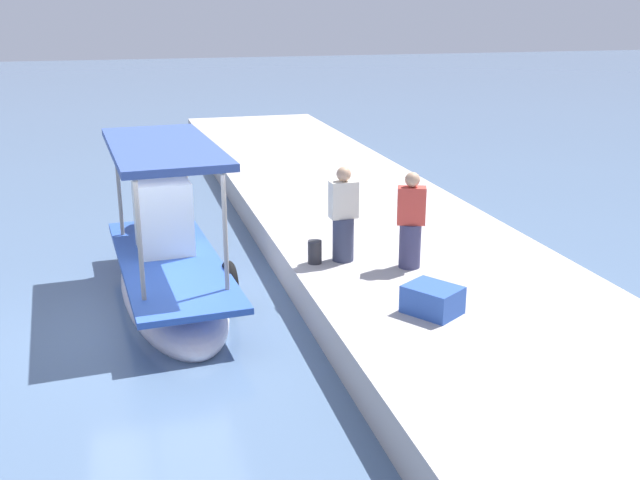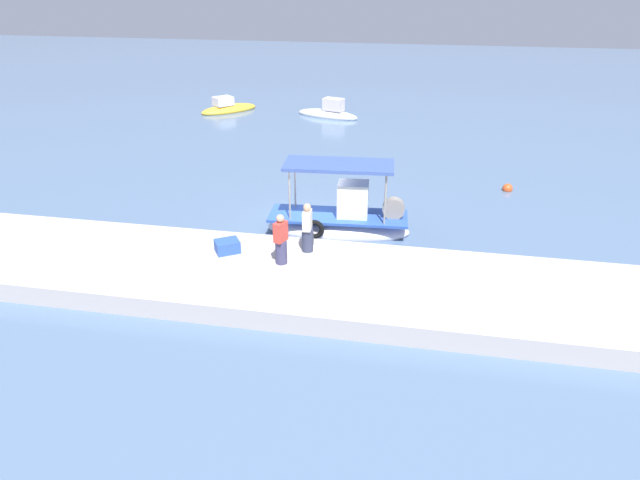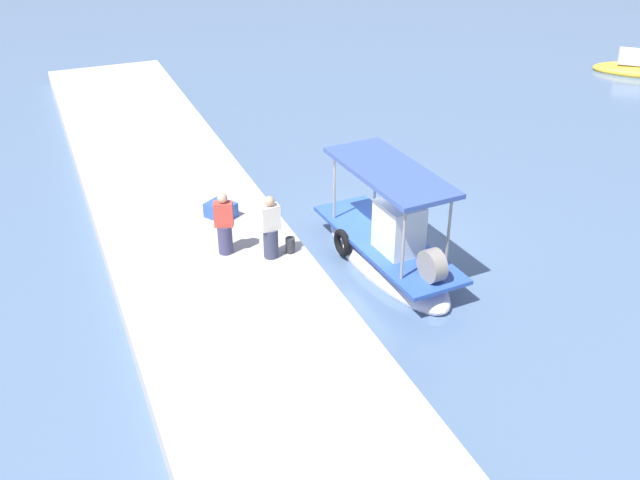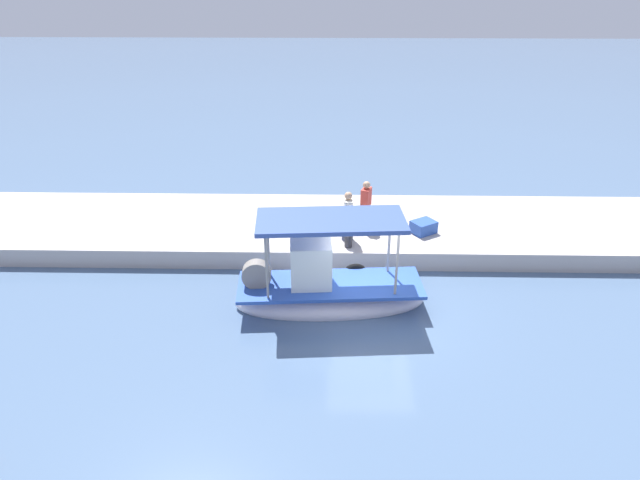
{
  "view_description": "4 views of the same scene",
  "coord_description": "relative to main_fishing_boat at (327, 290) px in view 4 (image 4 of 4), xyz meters",
  "views": [
    {
      "loc": [
        -10.98,
        0.35,
        4.87
      ],
      "look_at": [
        1.5,
        -3.06,
        0.73
      ],
      "focal_mm": 41.66,
      "sensor_mm": 36.0,
      "label": 1
    },
    {
      "loc": [
        4.15,
        -19.44,
        8.91
      ],
      "look_at": [
        1.03,
        -3.11,
        0.98
      ],
      "focal_mm": 31.92,
      "sensor_mm": 36.0,
      "label": 2
    },
    {
      "loc": [
        15.57,
        -8.11,
        9.91
      ],
      "look_at": [
        0.99,
        -2.07,
        1.01
      ],
      "focal_mm": 41.24,
      "sensor_mm": 36.0,
      "label": 3
    },
    {
      "loc": [
        1.19,
        12.8,
        8.73
      ],
      "look_at": [
        1.51,
        -2.49,
        0.96
      ],
      "focal_mm": 31.09,
      "sensor_mm": 36.0,
      "label": 4
    }
  ],
  "objects": [
    {
      "name": "ground_plane",
      "position": [
        -1.27,
        0.32,
        -0.5
      ],
      "size": [
        120.0,
        120.0,
        0.0
      ],
      "primitive_type": "plane",
      "color": "slate"
    },
    {
      "name": "dock_quay",
      "position": [
        -1.27,
        -4.35,
        -0.19
      ],
      "size": [
        36.0,
        4.76,
        0.62
      ],
      "primitive_type": "cube",
      "color": "#B6AFAB",
      "rests_on": "ground_plane"
    },
    {
      "name": "main_fishing_boat",
      "position": [
        0.0,
        0.0,
        0.0
      ],
      "size": [
        5.4,
        2.03,
        3.04
      ],
      "color": "white",
      "rests_on": "ground_plane"
    },
    {
      "name": "fisherman_near_bollard",
      "position": [
        -0.64,
        -2.92,
        0.87
      ],
      "size": [
        0.38,
        0.48,
        1.65
      ],
      "color": "#353C55",
      "rests_on": "dock_quay"
    },
    {
      "name": "fisherman_by_crate",
      "position": [
        -1.26,
        -3.9,
        0.86
      ],
      "size": [
        0.47,
        0.52,
        1.63
      ],
      "color": "#3C3B5E",
      "rests_on": "dock_quay"
    },
    {
      "name": "mooring_bollard",
      "position": [
        -0.65,
        -2.4,
        0.32
      ],
      "size": [
        0.24,
        0.24,
        0.4
      ],
      "primitive_type": "cylinder",
      "color": "#2D2D33",
      "rests_on": "dock_quay"
    },
    {
      "name": "cargo_crate",
      "position": [
        -3.17,
        -3.48,
        0.32
      ],
      "size": [
        0.95,
        0.91,
        0.4
      ],
      "primitive_type": "cube",
      "rotation": [
        0.0,
        0.0,
        0.58
      ],
      "color": "#2E54AD",
      "rests_on": "dock_quay"
    }
  ]
}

